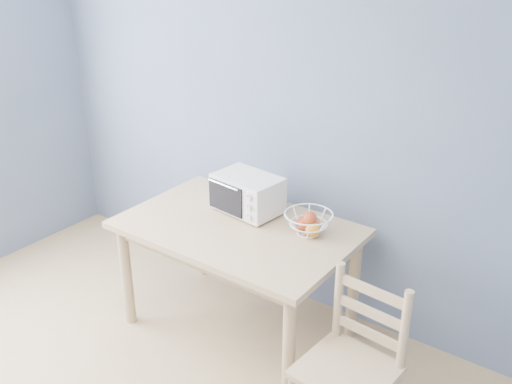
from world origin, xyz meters
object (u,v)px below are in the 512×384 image
Objects in this scene: toaster_oven at (246,192)px; dining_chair at (351,370)px; dining_table at (238,240)px; fruit_basket at (309,223)px.

toaster_oven is 1.30m from dining_chair.
dining_chair is (0.99, -0.40, -0.20)m from dining_table.
toaster_oven is at bearing 112.85° from dining_table.
fruit_basket is at bearing 3.74° from toaster_oven.
fruit_basket is (0.40, 0.17, 0.17)m from dining_table.
dining_table is at bearing 162.97° from dining_chair.
dining_chair is (0.59, -0.57, -0.38)m from fruit_basket.
dining_table is 0.31m from toaster_oven.
fruit_basket is 0.39× the size of dining_chair.
dining_table is 1.09m from dining_chair.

